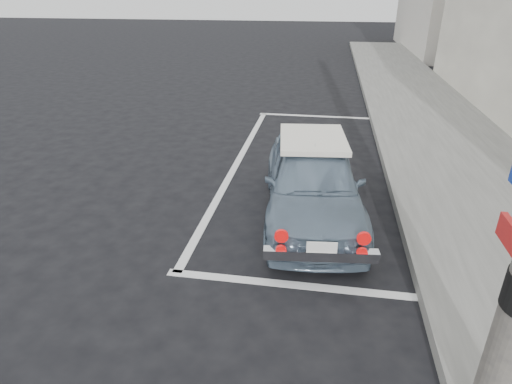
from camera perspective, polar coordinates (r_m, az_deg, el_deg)
ground at (r=5.36m, az=0.45°, el=-8.57°), size 80.00×80.00×0.00m
sidewalk at (r=7.47m, az=28.16°, el=-0.77°), size 2.80×40.00×0.15m
pline_rear at (r=4.92m, az=5.41°, el=-12.27°), size 3.00×0.12×0.01m
pline_front at (r=11.29m, az=8.22°, el=9.97°), size 3.00×0.12×0.01m
pline_side at (r=8.13m, az=-2.54°, el=3.91°), size 0.12×7.00×0.01m
retro_coupe at (r=6.07m, az=7.54°, el=1.63°), size 1.66×3.41×1.12m
cat at (r=5.14m, az=8.27°, el=-9.20°), size 0.22×0.43×0.23m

